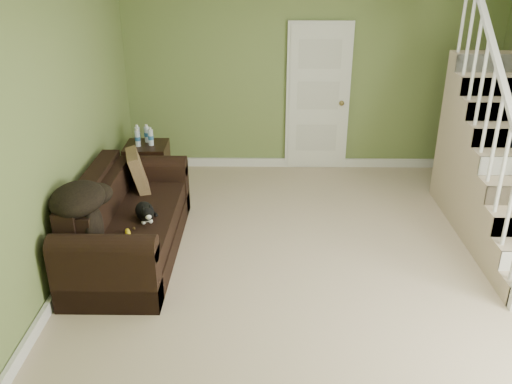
{
  "coord_description": "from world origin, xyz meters",
  "views": [
    {
      "loc": [
        -0.64,
        -4.53,
        2.88
      ],
      "look_at": [
        -0.7,
        0.13,
        0.76
      ],
      "focal_mm": 38.0,
      "sensor_mm": 36.0,
      "label": 1
    }
  ],
  "objects_px": {
    "sofa": "(127,225)",
    "cat": "(144,212)",
    "banana": "(128,233)",
    "side_table": "(148,167)"
  },
  "relations": [
    {
      "from": "sofa",
      "to": "cat",
      "type": "distance_m",
      "value": 0.35
    },
    {
      "from": "sofa",
      "to": "banana",
      "type": "bearing_deg",
      "value": -73.7
    },
    {
      "from": "cat",
      "to": "side_table",
      "type": "bearing_deg",
      "value": 79.03
    },
    {
      "from": "banana",
      "to": "side_table",
      "type": "bearing_deg",
      "value": 78.61
    },
    {
      "from": "cat",
      "to": "banana",
      "type": "distance_m",
      "value": 0.33
    },
    {
      "from": "side_table",
      "to": "cat",
      "type": "xyz_separation_m",
      "value": [
        0.32,
        -1.73,
        0.22
      ]
    },
    {
      "from": "side_table",
      "to": "cat",
      "type": "distance_m",
      "value": 1.77
    },
    {
      "from": "cat",
      "to": "banana",
      "type": "height_order",
      "value": "cat"
    },
    {
      "from": "side_table",
      "to": "banana",
      "type": "xyz_separation_m",
      "value": [
        0.23,
        -2.03,
        0.15
      ]
    },
    {
      "from": "sofa",
      "to": "side_table",
      "type": "height_order",
      "value": "side_table"
    }
  ]
}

